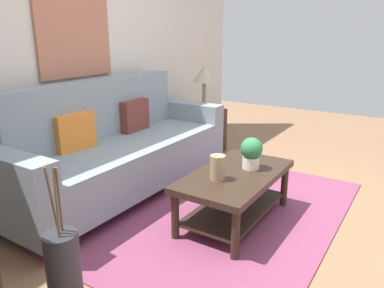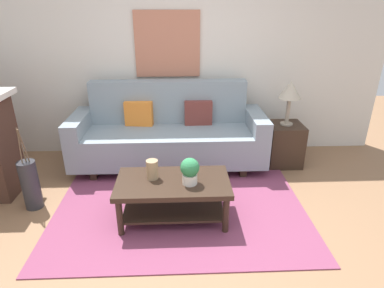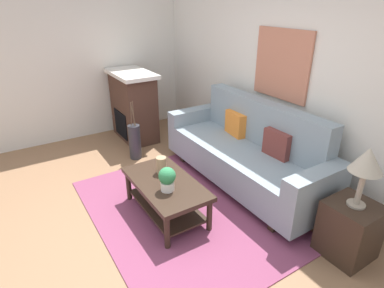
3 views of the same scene
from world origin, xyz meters
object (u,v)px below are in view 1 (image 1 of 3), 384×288
at_px(potted_plant_tabletop, 251,152).
at_px(framed_painting, 75,32).
at_px(throw_pillow_orange, 74,132).
at_px(coffee_table, 235,186).
at_px(couch, 118,150).
at_px(tabletop_vase, 218,168).
at_px(throw_pillow_maroon, 134,115).
at_px(side_table, 204,131).
at_px(floor_vase, 65,279).
at_px(table_lamp, 204,75).

distance_m(potted_plant_tabletop, framed_painting, 1.99).
bearing_deg(framed_painting, throw_pillow_orange, -138.80).
bearing_deg(throw_pillow_orange, coffee_table, -71.19).
bearing_deg(framed_painting, couch, -90.00).
bearing_deg(tabletop_vase, throw_pillow_maroon, 67.79).
relative_size(throw_pillow_maroon, side_table, 0.64).
relative_size(throw_pillow_orange, potted_plant_tabletop, 1.37).
distance_m(floor_vase, framed_painting, 2.36).
bearing_deg(potted_plant_tabletop, table_lamp, 43.38).
height_order(couch, table_lamp, table_lamp).
xyz_separation_m(potted_plant_tabletop, framed_painting, (-0.23, 1.74, 0.94)).
bearing_deg(throw_pillow_maroon, potted_plant_tabletop, -96.64).
relative_size(side_table, table_lamp, 0.98).
bearing_deg(side_table, throw_pillow_orange, 174.96).
xyz_separation_m(couch, potted_plant_tabletop, (0.23, -1.27, 0.14)).
distance_m(throw_pillow_maroon, potted_plant_tabletop, 1.41).
xyz_separation_m(throw_pillow_orange, framed_painting, (0.39, 0.34, 0.83)).
bearing_deg(throw_pillow_maroon, side_table, -8.45).
xyz_separation_m(couch, side_table, (1.53, -0.04, -0.15)).
distance_m(coffee_table, side_table, 1.87).
height_order(throw_pillow_orange, floor_vase, throw_pillow_orange).
bearing_deg(potted_plant_tabletop, side_table, 43.38).
relative_size(coffee_table, floor_vase, 2.06).
bearing_deg(potted_plant_tabletop, throw_pillow_orange, 113.85).
relative_size(coffee_table, side_table, 1.96).
distance_m(throw_pillow_orange, floor_vase, 1.55).
bearing_deg(throw_pillow_maroon, framed_painting, 138.80).
bearing_deg(tabletop_vase, side_table, 33.81).
xyz_separation_m(coffee_table, potted_plant_tabletop, (0.16, -0.06, 0.26)).
bearing_deg(potted_plant_tabletop, coffee_table, 159.81).
relative_size(tabletop_vase, framed_painting, 0.23).
bearing_deg(coffee_table, side_table, 38.63).
distance_m(throw_pillow_maroon, table_lamp, 1.19).
xyz_separation_m(throw_pillow_orange, throw_pillow_maroon, (0.78, 0.00, 0.00)).
xyz_separation_m(throw_pillow_orange, table_lamp, (1.91, -0.17, 0.31)).
height_order(tabletop_vase, side_table, tabletop_vase).
xyz_separation_m(side_table, table_lamp, (0.00, 0.00, 0.71)).
bearing_deg(coffee_table, framed_painting, 92.23).
xyz_separation_m(tabletop_vase, table_lamp, (1.66, 1.11, 0.47)).
xyz_separation_m(potted_plant_tabletop, floor_vase, (-1.65, 0.31, -0.30)).
height_order(throw_pillow_maroon, floor_vase, throw_pillow_maroon).
relative_size(couch, side_table, 4.38).
relative_size(coffee_table, table_lamp, 1.93).
bearing_deg(table_lamp, floor_vase, -162.82).
bearing_deg(throw_pillow_maroon, couch, -162.31).
relative_size(potted_plant_tabletop, side_table, 0.47).
height_order(couch, framed_painting, framed_painting).
bearing_deg(throw_pillow_maroon, table_lamp, -8.45).
bearing_deg(framed_painting, side_table, -18.48).
relative_size(tabletop_vase, table_lamp, 0.34).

